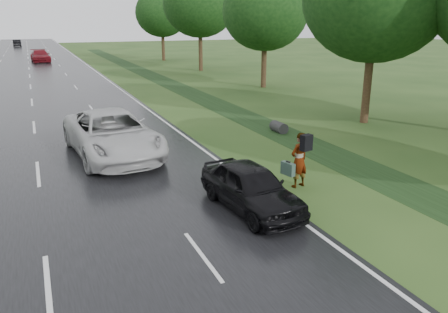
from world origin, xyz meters
name	(u,v)px	position (x,y,z in m)	size (l,w,h in m)	color
ground	(48,292)	(0.00, 0.00, 0.00)	(220.00, 220.00, 0.00)	#254217
road	(29,71)	(0.00, 45.00, 0.02)	(14.00, 180.00, 0.04)	black
edge_stripe_east	(92,68)	(6.75, 45.00, 0.04)	(0.12, 180.00, 0.01)	silver
center_line	(29,71)	(0.00, 45.00, 0.04)	(0.12, 180.00, 0.01)	silver
drainage_ditch	(214,103)	(11.50, 18.71, 0.04)	(2.20, 120.00, 0.56)	black
tree_east_c	(265,11)	(18.20, 24.00, 6.14)	(7.00, 7.00, 9.29)	#352215
tree_east_d	(200,4)	(17.80, 38.00, 7.15)	(8.00, 8.00, 10.76)	#352215
tree_east_f	(162,13)	(17.50, 52.00, 6.37)	(7.20, 7.20, 9.62)	#352215
pedestrian	(299,159)	(8.18, 3.07, 0.99)	(0.96, 0.73, 1.92)	#A5998C
white_pickup	(112,134)	(3.00, 9.17, 0.97)	(3.08, 6.67, 1.85)	#BDBDBD
dark_sedan	(251,187)	(5.82, 2.00, 0.74)	(1.66, 4.12, 1.40)	black
far_car_red	(40,56)	(1.57, 56.11, 0.84)	(2.24, 5.51, 1.60)	maroon
far_car_dark	(17,43)	(-1.87, 95.31, 0.77)	(1.55, 4.45, 1.47)	black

